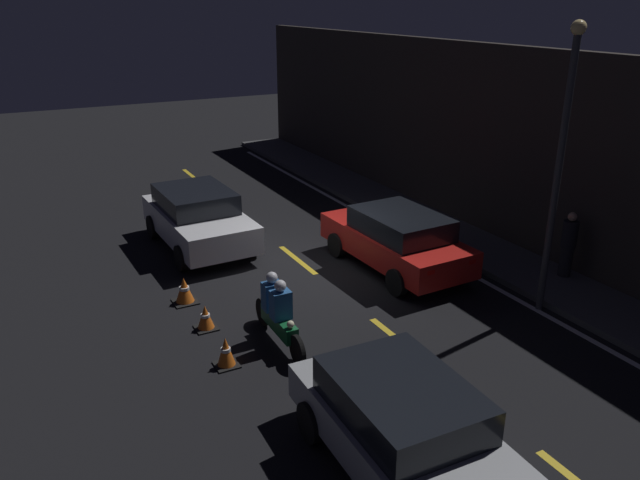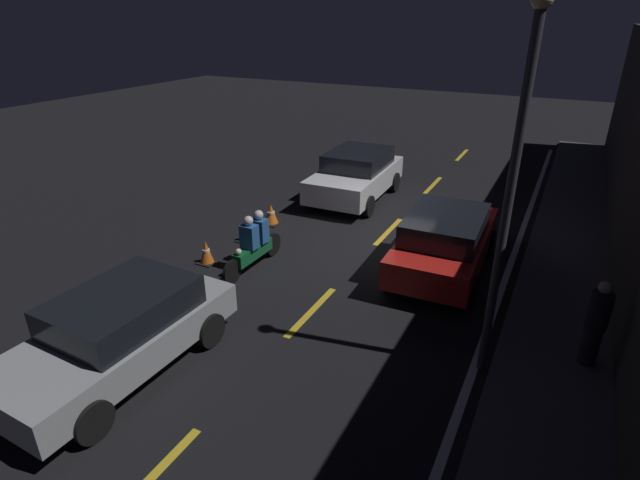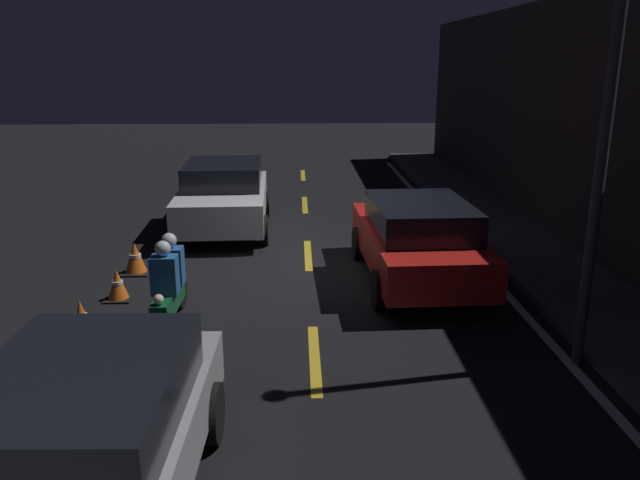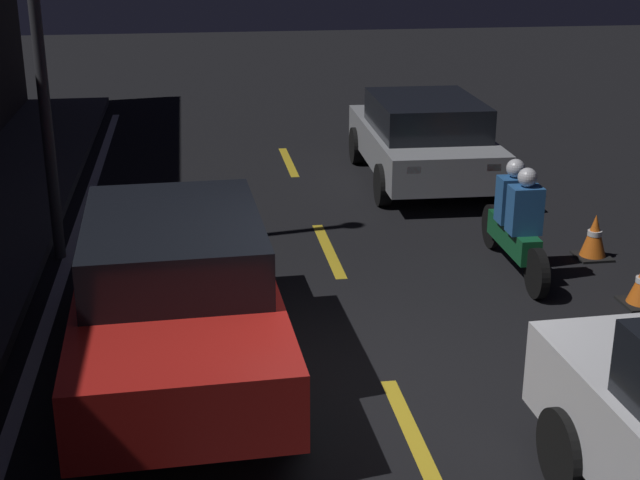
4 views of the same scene
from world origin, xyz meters
name	(u,v)px [view 4 (image 4 of 4)]	position (x,y,z in m)	size (l,w,h in m)	color
ground_plane	(388,381)	(0.00, 0.00, 0.00)	(56.00, 56.00, 0.00)	black
lane_dash_c	(415,440)	(-1.00, 0.00, 0.00)	(2.00, 0.14, 0.01)	gold
lane_dash_d	(328,250)	(3.50, 0.00, 0.00)	(2.00, 0.14, 0.01)	gold
lane_dash_e	(288,162)	(8.00, 0.00, 0.00)	(2.00, 0.14, 0.01)	gold
lane_solid_kerb	(18,408)	(0.00, 3.26, 0.00)	(25.20, 0.14, 0.01)	silver
taxi_red	(176,292)	(0.56, 1.87, 0.77)	(4.17, 2.00, 1.45)	red
hatchback_silver	(423,137)	(6.44, -1.98, 0.74)	(4.05, 1.98, 1.38)	#9EA0A5
motorcycle	(516,222)	(2.42, -2.06, 0.63)	(2.20, 0.37, 1.35)	black
traffic_cone_far	(594,237)	(2.75, -3.22, 0.27)	(0.42, 0.42, 0.56)	black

